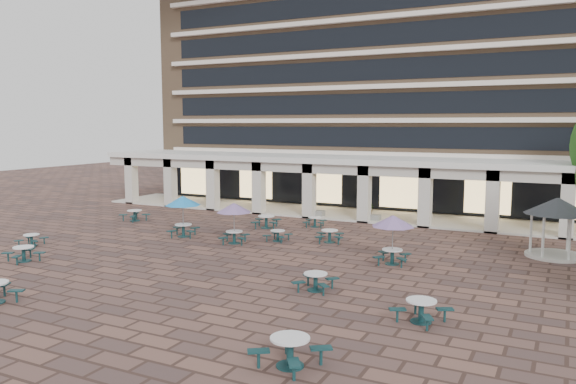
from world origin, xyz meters
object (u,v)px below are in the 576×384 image
at_px(gazebo, 557,213).
at_px(planter_left, 314,211).
at_px(planter_right, 370,214).
at_px(picnic_table_0, 32,239).
at_px(picnic_table_2, 316,280).

height_order(gazebo, planter_left, gazebo).
bearing_deg(planter_right, picnic_table_0, -131.67).
relative_size(picnic_table_2, planter_left, 1.15).
bearing_deg(planter_left, picnic_table_2, -65.72).
bearing_deg(planter_left, picnic_table_0, -122.04).
bearing_deg(gazebo, planter_left, 159.98).
xyz_separation_m(planter_left, planter_right, (4.30, 0.00, 0.05)).
relative_size(picnic_table_0, gazebo, 0.53).
distance_m(picnic_table_2, gazebo, 14.10).
xyz_separation_m(picnic_table_2, planter_right, (-3.33, 16.91, 0.06)).
xyz_separation_m(picnic_table_0, planter_right, (14.46, 16.25, 0.11)).
distance_m(gazebo, planter_left, 17.40).
bearing_deg(planter_right, planter_left, -180.00).
bearing_deg(picnic_table_2, picnic_table_0, 174.51).
bearing_deg(gazebo, picnic_table_2, -128.14).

